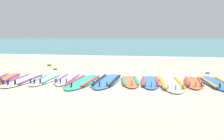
# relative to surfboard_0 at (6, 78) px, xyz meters

# --- Properties ---
(ground_plane) EXTENTS (80.00, 80.00, 0.00)m
(ground_plane) POSITION_rel_surfboard_0_xyz_m (2.60, 0.55, -0.04)
(ground_plane) COLOR #C1B599
(sea) EXTENTS (80.00, 60.00, 0.10)m
(sea) POSITION_rel_surfboard_0_xyz_m (2.60, 36.89, 0.01)
(sea) COLOR teal
(sea) RESTS_ON ground
(wave_foam_strip) EXTENTS (80.00, 1.21, 0.11)m
(wave_foam_strip) POSITION_rel_surfboard_0_xyz_m (2.60, 7.50, 0.02)
(wave_foam_strip) COLOR white
(wave_foam_strip) RESTS_ON ground
(surfboard_0) EXTENTS (1.03, 2.24, 0.18)m
(surfboard_0) POSITION_rel_surfboard_0_xyz_m (0.00, 0.00, 0.00)
(surfboard_0) COLOR orange
(surfboard_0) RESTS_ON ground
(surfboard_1) EXTENTS (0.78, 2.47, 0.18)m
(surfboard_1) POSITION_rel_surfboard_0_xyz_m (0.68, -0.14, -0.00)
(surfboard_1) COLOR silver
(surfboard_1) RESTS_ON ground
(surfboard_2) EXTENTS (0.62, 2.02, 0.18)m
(surfboard_2) POSITION_rel_surfboard_0_xyz_m (1.29, -0.00, 0.00)
(surfboard_2) COLOR white
(surfboard_2) RESTS_ON ground
(surfboard_3) EXTENTS (0.75, 2.12, 0.18)m
(surfboard_3) POSITION_rel_surfboard_0_xyz_m (1.90, 0.24, 0.00)
(surfboard_3) COLOR silver
(surfboard_3) RESTS_ON ground
(surfboard_4) EXTENTS (0.66, 2.59, 0.18)m
(surfboard_4) POSITION_rel_surfboard_0_xyz_m (2.46, -0.00, -0.00)
(surfboard_4) COLOR #2DB793
(surfboard_4) RESTS_ON ground
(surfboard_5) EXTENTS (0.70, 2.59, 0.18)m
(surfboard_5) POSITION_rel_surfboard_0_xyz_m (3.11, 0.22, -0.00)
(surfboard_5) COLOR #3875CC
(surfboard_5) RESTS_ON ground
(surfboard_6) EXTENTS (0.89, 2.07, 0.18)m
(surfboard_6) POSITION_rel_surfboard_0_xyz_m (3.76, 0.26, -0.00)
(surfboard_6) COLOR orange
(surfboard_6) RESTS_ON ground
(surfboard_7) EXTENTS (0.72, 2.16, 0.18)m
(surfboard_7) POSITION_rel_surfboard_0_xyz_m (4.34, 0.28, 0.00)
(surfboard_7) COLOR #3875CC
(surfboard_7) RESTS_ON ground
(surfboard_8) EXTENTS (0.91, 2.61, 0.18)m
(surfboard_8) POSITION_rel_surfboard_0_xyz_m (4.90, 0.15, -0.00)
(surfboard_8) COLOR white
(surfboard_8) RESTS_ON ground
(surfboard_9) EXTENTS (0.56, 2.07, 0.18)m
(surfboard_9) POSITION_rel_surfboard_0_xyz_m (5.53, 0.47, 0.00)
(surfboard_9) COLOR orange
(surfboard_9) RESTS_ON ground
(surfboard_10) EXTENTS (0.90, 2.48, 0.18)m
(surfboard_10) POSITION_rel_surfboard_0_xyz_m (6.12, 0.48, -0.00)
(surfboard_10) COLOR #3875CC
(surfboard_10) RESTS_ON ground
(seaweed_clump_near_shoreline) EXTENTS (0.18, 0.14, 0.06)m
(seaweed_clump_near_shoreline) POSITION_rel_surfboard_0_xyz_m (0.57, 2.41, -0.01)
(seaweed_clump_near_shoreline) COLOR #384723
(seaweed_clump_near_shoreline) RESTS_ON ground
(seaweed_clump_mid_sand) EXTENTS (0.16, 0.13, 0.06)m
(seaweed_clump_mid_sand) POSITION_rel_surfboard_0_xyz_m (6.18, 2.51, -0.01)
(seaweed_clump_mid_sand) COLOR #4C4228
(seaweed_clump_mid_sand) RESTS_ON ground
(seaweed_clump_by_the_boards) EXTENTS (0.20, 0.16, 0.07)m
(seaweed_clump_by_the_boards) POSITION_rel_surfboard_0_xyz_m (-0.19, 3.56, -0.00)
(seaweed_clump_by_the_boards) COLOR #4C4228
(seaweed_clump_by_the_boards) RESTS_ON ground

